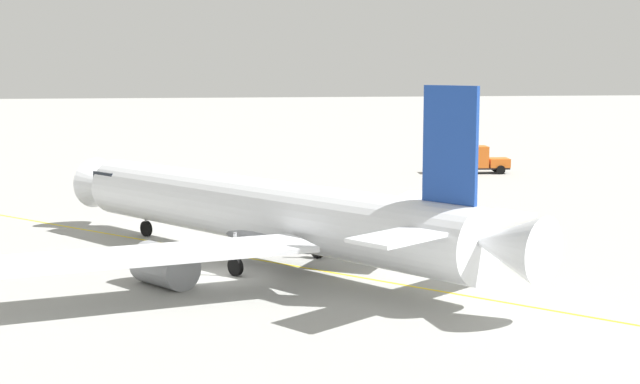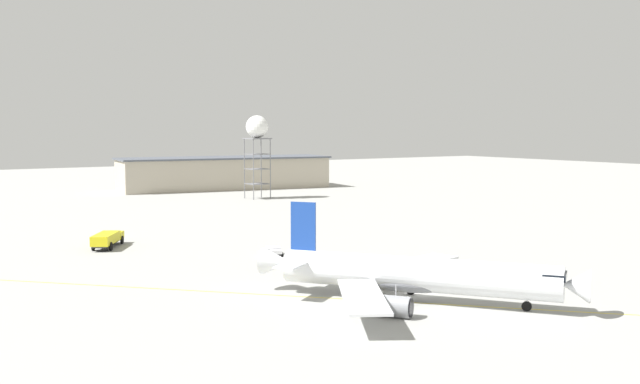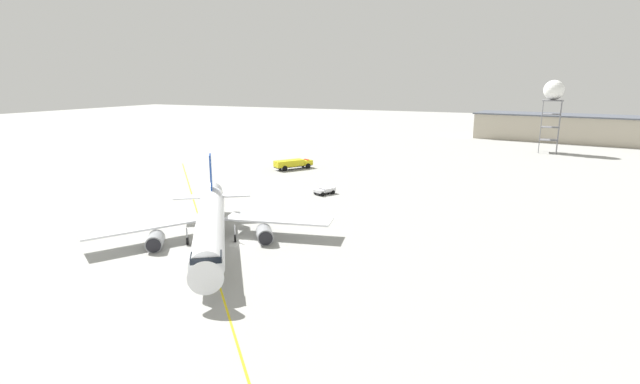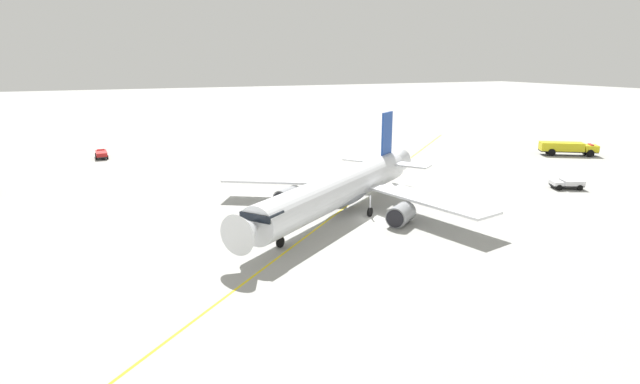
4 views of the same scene
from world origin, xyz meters
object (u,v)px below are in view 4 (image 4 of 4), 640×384
(airliner_main, at_px, (341,190))
(fire_tender_truck, at_px, (567,147))
(pushback_tug_truck, at_px, (567,183))
(ops_pickup_truck, at_px, (101,154))

(airliner_main, xyz_separation_m, fire_tender_truck, (-57.64, -17.41, -1.50))
(airliner_main, relative_size, pushback_tug_truck, 6.79)
(pushback_tug_truck, distance_m, ops_pickup_truck, 80.56)
(pushback_tug_truck, relative_size, fire_tender_truck, 0.47)
(pushback_tug_truck, height_order, ops_pickup_truck, ops_pickup_truck)
(fire_tender_truck, relative_size, ops_pickup_truck, 2.03)
(pushback_tug_truck, distance_m, fire_tender_truck, 29.30)
(airliner_main, xyz_separation_m, ops_pickup_truck, (25.30, -50.96, -2.23))
(airliner_main, xyz_separation_m, pushback_tug_truck, (-35.55, 1.83, -2.24))
(pushback_tug_truck, height_order, fire_tender_truck, fire_tender_truck)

